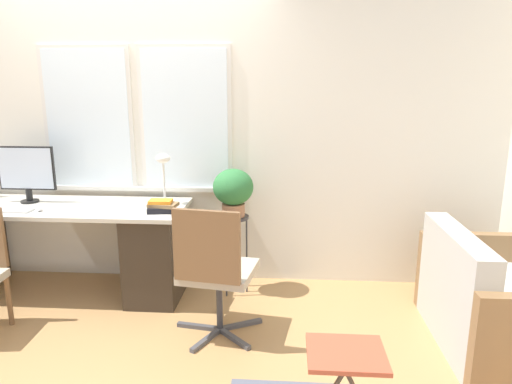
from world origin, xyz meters
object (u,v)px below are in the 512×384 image
object	(u,v)px
monitor	(27,171)
couch_loveseat	(488,306)
potted_plant	(233,189)
folding_stool	(346,360)
keyboard	(7,210)
mouse	(40,210)
desk_lamp	(163,167)
book_stack	(162,206)
office_chair_swivel	(215,269)
plant_stand	(234,226)

from	to	relation	value
monitor	couch_loveseat	distance (m)	3.64
potted_plant	folding_stool	world-z (taller)	potted_plant
monitor	keyboard	distance (m)	0.38
mouse	folding_stool	world-z (taller)	mouse
desk_lamp	book_stack	xyz separation A→B (m)	(0.04, -0.24, -0.26)
couch_loveseat	folding_stool	size ratio (longest dim) A/B	2.54
monitor	book_stack	distance (m)	1.23
mouse	folding_stool	distance (m)	2.58
book_stack	potted_plant	size ratio (longest dim) A/B	0.61
couch_loveseat	potted_plant	distance (m)	2.02
monitor	office_chair_swivel	distance (m)	1.89
plant_stand	folding_stool	size ratio (longest dim) A/B	1.46
book_stack	potted_plant	bearing A→B (deg)	24.37
couch_loveseat	potted_plant	xyz separation A→B (m)	(-1.79, 0.68, 0.62)
book_stack	potted_plant	xyz separation A→B (m)	(0.53, 0.24, 0.09)
couch_loveseat	plant_stand	distance (m)	1.94
mouse	keyboard	bearing A→B (deg)	-176.81
book_stack	couch_loveseat	distance (m)	2.42
keyboard	potted_plant	bearing A→B (deg)	9.95
book_stack	office_chair_swivel	size ratio (longest dim) A/B	0.25
mouse	couch_loveseat	bearing A→B (deg)	-6.83
book_stack	keyboard	bearing A→B (deg)	-176.87
keyboard	plant_stand	bearing A→B (deg)	9.95
keyboard	couch_loveseat	size ratio (longest dim) A/B	0.34
mouse	potted_plant	bearing A→B (deg)	11.11
monitor	potted_plant	bearing A→B (deg)	0.60
monitor	plant_stand	xyz separation A→B (m)	(1.71, 0.02, -0.44)
keyboard	mouse	distance (m)	0.26
keyboard	book_stack	size ratio (longest dim) A/B	1.63
potted_plant	desk_lamp	bearing A→B (deg)	179.78
keyboard	potted_plant	size ratio (longest dim) A/B	1.00
office_chair_swivel	couch_loveseat	world-z (taller)	office_chair_swivel
potted_plant	folding_stool	distance (m)	1.80
mouse	desk_lamp	size ratio (longest dim) A/B	0.14
mouse	book_stack	size ratio (longest dim) A/B	0.24
office_chair_swivel	potted_plant	world-z (taller)	potted_plant
office_chair_swivel	mouse	bearing A→B (deg)	-8.04
office_chair_swivel	potted_plant	bearing A→B (deg)	-84.14
keyboard	folding_stool	size ratio (longest dim) A/B	0.86
desk_lamp	potted_plant	xyz separation A→B (m)	(0.57, -0.00, -0.17)
keyboard	mouse	size ratio (longest dim) A/B	6.77
folding_stool	keyboard	bearing A→B (deg)	153.03
office_chair_swivel	plant_stand	world-z (taller)	office_chair_swivel
book_stack	potted_plant	distance (m)	0.58
office_chair_swivel	potted_plant	xyz separation A→B (m)	(0.04, 0.73, 0.39)
plant_stand	folding_stool	xyz separation A→B (m)	(0.74, -1.56, -0.18)
potted_plant	plant_stand	bearing A→B (deg)	180.00
keyboard	couch_loveseat	bearing A→B (deg)	-6.10
book_stack	office_chair_swivel	distance (m)	0.75
monitor	desk_lamp	world-z (taller)	monitor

